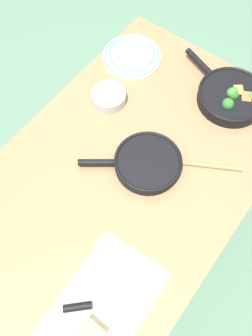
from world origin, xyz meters
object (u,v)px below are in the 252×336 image
grater_knife (95,305)px  dinner_plate_stack (132,56)px  cheese_block (89,335)px  wooden_spoon (182,163)px  prep_bowl_steel (109,97)px  skillet_broccoli (231,96)px  skillet_eggs (147,163)px

grater_knife → dinner_plate_stack: 0.98m
grater_knife → cheese_block: (-0.07, -0.04, 0.02)m
wooden_spoon → prep_bowl_steel: bearing=-39.4°
skillet_broccoli → prep_bowl_steel: 0.47m
skillet_broccoli → prep_bowl_steel: skillet_broccoli is taller
cheese_block → dinner_plate_stack: cheese_block is taller
wooden_spoon → cheese_block: (-0.63, -0.10, 0.02)m
prep_bowl_steel → grater_knife: bearing=-145.3°
wooden_spoon → grater_knife: 0.56m
grater_knife → prep_bowl_steel: 0.76m
grater_knife → cheese_block: cheese_block is taller
skillet_broccoli → cheese_block: (-0.98, -0.10, -0.00)m
wooden_spoon → dinner_plate_stack: bearing=-63.6°
dinner_plate_stack → prep_bowl_steel: size_ratio=1.85×
grater_knife → cheese_block: 0.09m
dinner_plate_stack → grater_knife: bearing=-150.1°
skillet_broccoli → dinner_plate_stack: skillet_broccoli is taller
skillet_eggs → prep_bowl_steel: bearing=-64.2°
grater_knife → dinner_plate_stack: size_ratio=0.85×
wooden_spoon → dinner_plate_stack: dinner_plate_stack is taller
dinner_plate_stack → prep_bowl_steel: 0.24m
skillet_eggs → grater_knife: skillet_eggs is taller
dinner_plate_stack → skillet_eggs: bearing=-137.7°
skillet_eggs → prep_bowl_steel: (0.15, 0.28, -0.00)m
prep_bowl_steel → skillet_broccoli: bearing=-53.3°
wooden_spoon → prep_bowl_steel: (0.06, 0.38, 0.01)m
skillet_eggs → prep_bowl_steel: size_ratio=2.46×
grater_knife → prep_bowl_steel: prep_bowl_steel is taller
cheese_block → grater_knife: bearing=29.3°
wooden_spoon → dinner_plate_stack: (0.29, 0.44, 0.00)m
wooden_spoon → grater_knife: bearing=65.8°
skillet_broccoli → dinner_plate_stack: size_ratio=1.63×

